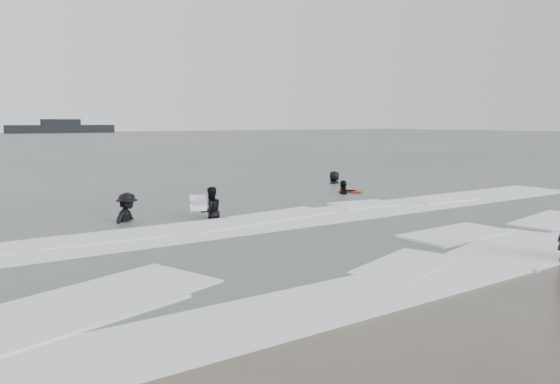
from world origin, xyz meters
TOP-DOWN VIEW (x-y plane):
  - ground at (0.00, 0.00)m, footprint 320.00×320.00m
  - surfer_wading at (-0.80, 7.71)m, footprint 0.77×0.61m
  - surfer_breaker at (-3.21, 8.49)m, footprint 1.31×1.26m
  - surfer_right_near at (6.43, 9.79)m, footprint 0.96×1.10m
  - surfer_right_far at (8.55, 12.94)m, footprint 1.02×1.05m
  - surf_foam at (0.00, 3.70)m, footprint 30.03×9.06m
  - bodyboards at (3.04, 5.48)m, footprint 9.03×12.05m
  - vessel_horizon at (24.98, 147.41)m, footprint 27.28×4.87m

SIDE VIEW (x-z plane):
  - ground at x=0.00m, z-range 0.00..0.00m
  - surfer_wading at x=-0.80m, z-range -0.79..0.79m
  - surfer_breaker at x=-3.21m, z-range -0.89..0.89m
  - surfer_right_near at x=6.43m, z-range -0.89..0.89m
  - surfer_right_far at x=8.55m, z-range -0.91..0.91m
  - surf_foam at x=0.00m, z-range 0.00..0.08m
  - bodyboards at x=3.04m, z-range -0.13..1.12m
  - vessel_horizon at x=24.98m, z-range -0.47..3.23m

